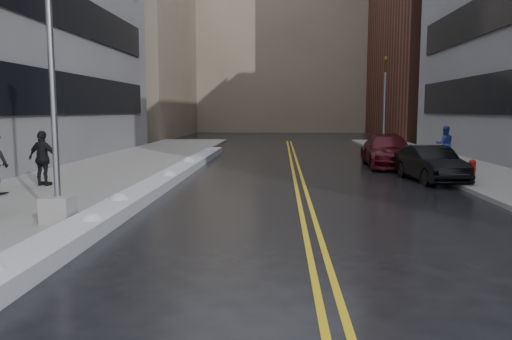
# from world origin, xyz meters

# --- Properties ---
(ground) EXTENTS (160.00, 160.00, 0.00)m
(ground) POSITION_xyz_m (0.00, 0.00, 0.00)
(ground) COLOR black
(ground) RESTS_ON ground
(sidewalk_west) EXTENTS (5.50, 50.00, 0.15)m
(sidewalk_west) POSITION_xyz_m (-5.75, 10.00, 0.07)
(sidewalk_west) COLOR gray
(sidewalk_west) RESTS_ON ground
(sidewalk_east) EXTENTS (4.00, 50.00, 0.15)m
(sidewalk_east) POSITION_xyz_m (10.00, 10.00, 0.07)
(sidewalk_east) COLOR gray
(sidewalk_east) RESTS_ON ground
(lane_line_left) EXTENTS (0.12, 50.00, 0.01)m
(lane_line_left) POSITION_xyz_m (2.35, 10.00, 0.00)
(lane_line_left) COLOR gold
(lane_line_left) RESTS_ON ground
(lane_line_right) EXTENTS (0.12, 50.00, 0.01)m
(lane_line_right) POSITION_xyz_m (2.65, 10.00, 0.00)
(lane_line_right) COLOR gold
(lane_line_right) RESTS_ON ground
(snow_ridge) EXTENTS (0.90, 30.00, 0.34)m
(snow_ridge) POSITION_xyz_m (-2.45, 8.00, 0.17)
(snow_ridge) COLOR silver
(snow_ridge) RESTS_ON ground
(building_west_far) EXTENTS (14.00, 22.00, 18.00)m
(building_west_far) POSITION_xyz_m (-15.50, 44.00, 9.00)
(building_west_far) COLOR gray
(building_west_far) RESTS_ON ground
(building_far) EXTENTS (36.00, 16.00, 22.00)m
(building_far) POSITION_xyz_m (2.00, 60.00, 11.00)
(building_far) COLOR gray
(building_far) RESTS_ON ground
(lamppost) EXTENTS (0.65, 0.65, 7.62)m
(lamppost) POSITION_xyz_m (-3.30, 2.00, 2.53)
(lamppost) COLOR gray
(lamppost) RESTS_ON sidewalk_west
(fire_hydrant) EXTENTS (0.26, 0.26, 0.73)m
(fire_hydrant) POSITION_xyz_m (9.00, 10.00, 0.55)
(fire_hydrant) COLOR maroon
(fire_hydrant) RESTS_ON sidewalk_east
(traffic_signal) EXTENTS (0.16, 0.20, 6.00)m
(traffic_signal) POSITION_xyz_m (8.50, 24.00, 3.40)
(traffic_signal) COLOR gray
(traffic_signal) RESTS_ON sidewalk_east
(pedestrian_d) EXTENTS (1.18, 0.71, 1.88)m
(pedestrian_d) POSITION_xyz_m (-6.27, 7.46, 1.09)
(pedestrian_d) COLOR black
(pedestrian_d) RESTS_ON sidewalk_west
(pedestrian_east) EXTENTS (0.92, 0.74, 1.78)m
(pedestrian_east) POSITION_xyz_m (9.96, 16.24, 1.04)
(pedestrian_east) COLOR navy
(pedestrian_east) RESTS_ON sidewalk_east
(car_black) EXTENTS (1.92, 4.28, 1.36)m
(car_black) POSITION_xyz_m (7.50, 10.19, 0.68)
(car_black) COLOR black
(car_black) RESTS_ON ground
(car_maroon) EXTENTS (2.35, 5.36, 1.53)m
(car_maroon) POSITION_xyz_m (6.94, 15.20, 0.77)
(car_maroon) COLOR #450B13
(car_maroon) RESTS_ON ground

